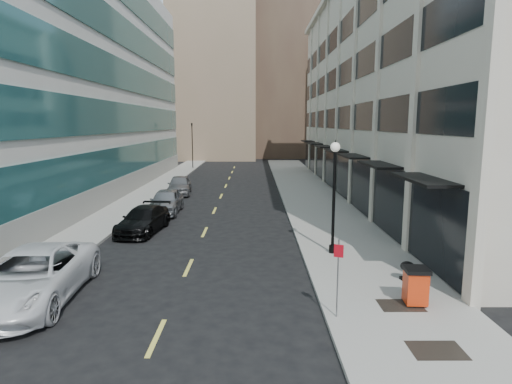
{
  "coord_description": "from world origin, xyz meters",
  "views": [
    {
      "loc": [
        2.81,
        -9.4,
        6.05
      ],
      "look_at": [
        2.88,
        11.31,
        2.72
      ],
      "focal_mm": 30.0,
      "sensor_mm": 36.0,
      "label": 1
    }
  ],
  "objects_px": {
    "trash_bin": "(416,285)",
    "sign_post": "(338,268)",
    "car_silver_sedan": "(166,201)",
    "car_grey_sedan": "(180,185)",
    "urn_planter": "(407,269)",
    "car_black_pickup": "(143,220)",
    "traffic_signal": "(192,126)",
    "car_white_van": "(32,276)",
    "lamppost": "(334,187)"
  },
  "relations": [
    {
      "from": "trash_bin",
      "to": "sign_post",
      "type": "height_order",
      "value": "sign_post"
    },
    {
      "from": "car_silver_sedan",
      "to": "car_grey_sedan",
      "type": "height_order",
      "value": "car_silver_sedan"
    },
    {
      "from": "car_grey_sedan",
      "to": "urn_planter",
      "type": "bearing_deg",
      "value": -65.21
    },
    {
      "from": "car_black_pickup",
      "to": "traffic_signal",
      "type": "bearing_deg",
      "value": 100.21
    },
    {
      "from": "sign_post",
      "to": "urn_planter",
      "type": "height_order",
      "value": "sign_post"
    },
    {
      "from": "car_black_pickup",
      "to": "car_grey_sedan",
      "type": "xyz_separation_m",
      "value": [
        -0.22,
        13.0,
        0.1
      ]
    },
    {
      "from": "car_silver_sedan",
      "to": "sign_post",
      "type": "bearing_deg",
      "value": -63.18
    },
    {
      "from": "car_white_van",
      "to": "trash_bin",
      "type": "height_order",
      "value": "car_white_van"
    },
    {
      "from": "urn_planter",
      "to": "sign_post",
      "type": "bearing_deg",
      "value": -136.57
    },
    {
      "from": "car_black_pickup",
      "to": "lamppost",
      "type": "bearing_deg",
      "value": -17.38
    },
    {
      "from": "car_silver_sedan",
      "to": "urn_planter",
      "type": "xyz_separation_m",
      "value": [
        11.8,
        -13.11,
        -0.22
      ]
    },
    {
      "from": "traffic_signal",
      "to": "car_grey_sedan",
      "type": "relative_size",
      "value": 1.47
    },
    {
      "from": "traffic_signal",
      "to": "trash_bin",
      "type": "xyz_separation_m",
      "value": [
        13.6,
        -44.08,
        -4.9
      ]
    },
    {
      "from": "car_grey_sedan",
      "to": "urn_planter",
      "type": "distance_m",
      "value": 24.24
    },
    {
      "from": "car_black_pickup",
      "to": "car_grey_sedan",
      "type": "bearing_deg",
      "value": 97.68
    },
    {
      "from": "traffic_signal",
      "to": "urn_planter",
      "type": "xyz_separation_m",
      "value": [
        14.1,
        -41.92,
        -5.12
      ]
    },
    {
      "from": "urn_planter",
      "to": "trash_bin",
      "type": "bearing_deg",
      "value": -103.17
    },
    {
      "from": "car_black_pickup",
      "to": "urn_planter",
      "type": "relative_size",
      "value": 6.59
    },
    {
      "from": "car_black_pickup",
      "to": "car_silver_sedan",
      "type": "height_order",
      "value": "car_silver_sedan"
    },
    {
      "from": "urn_planter",
      "to": "car_black_pickup",
      "type": "bearing_deg",
      "value": 146.62
    },
    {
      "from": "car_white_van",
      "to": "car_silver_sedan",
      "type": "relative_size",
      "value": 1.34
    },
    {
      "from": "traffic_signal",
      "to": "trash_bin",
      "type": "distance_m",
      "value": 46.39
    },
    {
      "from": "car_white_van",
      "to": "car_black_pickup",
      "type": "height_order",
      "value": "car_white_van"
    },
    {
      "from": "car_black_pickup",
      "to": "car_grey_sedan",
      "type": "relative_size",
      "value": 1.03
    },
    {
      "from": "car_grey_sedan",
      "to": "car_white_van",
      "type": "bearing_deg",
      "value": -98.49
    },
    {
      "from": "car_silver_sedan",
      "to": "car_grey_sedan",
      "type": "bearing_deg",
      "value": 92.26
    },
    {
      "from": "car_white_van",
      "to": "car_black_pickup",
      "type": "bearing_deg",
      "value": 78.5
    },
    {
      "from": "car_white_van",
      "to": "car_silver_sedan",
      "type": "height_order",
      "value": "car_white_van"
    },
    {
      "from": "car_black_pickup",
      "to": "trash_bin",
      "type": "xyz_separation_m",
      "value": [
        11.52,
        -10.08,
        0.11
      ]
    },
    {
      "from": "traffic_signal",
      "to": "sign_post",
      "type": "xyz_separation_m",
      "value": [
        10.84,
        -45.01,
        -3.98
      ]
    },
    {
      "from": "trash_bin",
      "to": "lamppost",
      "type": "xyz_separation_m",
      "value": [
        -1.7,
        5.69,
        2.38
      ]
    },
    {
      "from": "trash_bin",
      "to": "lamppost",
      "type": "relative_size",
      "value": 0.24
    },
    {
      "from": "car_grey_sedan",
      "to": "lamppost",
      "type": "xyz_separation_m",
      "value": [
        10.04,
        -17.39,
        2.39
      ]
    },
    {
      "from": "trash_bin",
      "to": "urn_planter",
      "type": "height_order",
      "value": "trash_bin"
    },
    {
      "from": "car_silver_sedan",
      "to": "urn_planter",
      "type": "height_order",
      "value": "car_silver_sedan"
    },
    {
      "from": "sign_post",
      "to": "car_black_pickup",
      "type": "bearing_deg",
      "value": 151.01
    },
    {
      "from": "trash_bin",
      "to": "sign_post",
      "type": "bearing_deg",
      "value": -157.42
    },
    {
      "from": "car_black_pickup",
      "to": "trash_bin",
      "type": "height_order",
      "value": "car_black_pickup"
    },
    {
      "from": "traffic_signal",
      "to": "trash_bin",
      "type": "height_order",
      "value": "traffic_signal"
    },
    {
      "from": "car_grey_sedan",
      "to": "car_black_pickup",
      "type": "bearing_deg",
      "value": -94.57
    },
    {
      "from": "car_silver_sedan",
      "to": "lamppost",
      "type": "relative_size",
      "value": 0.92
    },
    {
      "from": "car_white_van",
      "to": "urn_planter",
      "type": "bearing_deg",
      "value": 3.31
    },
    {
      "from": "car_silver_sedan",
      "to": "car_grey_sedan",
      "type": "distance_m",
      "value": 7.83
    },
    {
      "from": "car_white_van",
      "to": "car_grey_sedan",
      "type": "bearing_deg",
      "value": 83.83
    },
    {
      "from": "traffic_signal",
      "to": "lamppost",
      "type": "xyz_separation_m",
      "value": [
        11.9,
        -38.39,
        -2.52
      ]
    },
    {
      "from": "sign_post",
      "to": "car_white_van",
      "type": "bearing_deg",
      "value": -166.2
    },
    {
      "from": "car_black_pickup",
      "to": "car_grey_sedan",
      "type": "distance_m",
      "value": 13.0
    },
    {
      "from": "lamppost",
      "to": "car_grey_sedan",
      "type": "bearing_deg",
      "value": 120.01
    },
    {
      "from": "traffic_signal",
      "to": "car_silver_sedan",
      "type": "xyz_separation_m",
      "value": [
        2.3,
        -28.82,
        -4.9
      ]
    },
    {
      "from": "car_silver_sedan",
      "to": "traffic_signal",
      "type": "bearing_deg",
      "value": 93.56
    }
  ]
}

